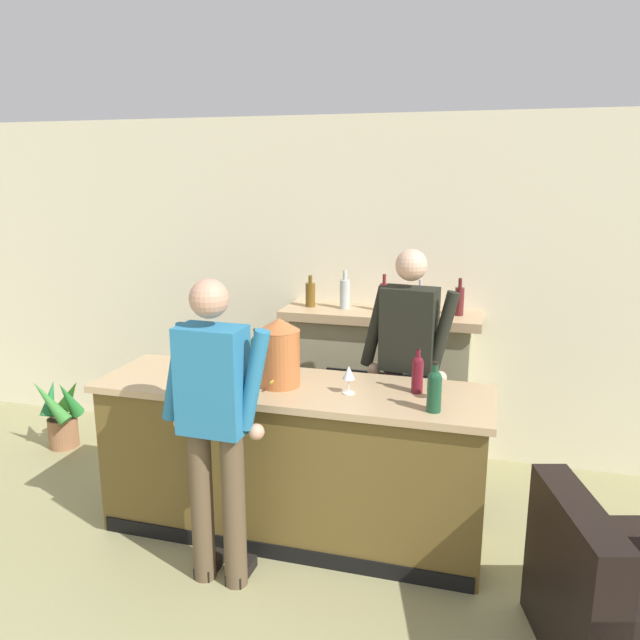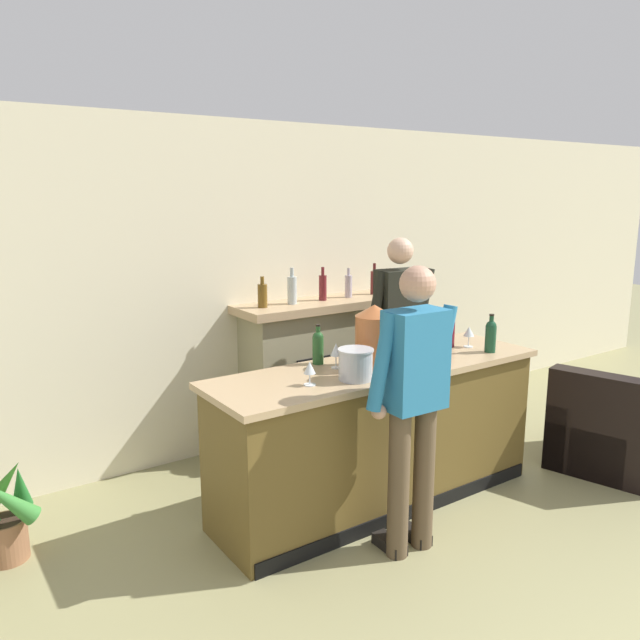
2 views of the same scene
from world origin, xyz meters
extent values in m
cube|color=beige|center=(0.00, 4.30, 1.38)|extent=(12.00, 0.07, 2.75)
cube|color=brown|center=(0.19, 2.82, 0.48)|extent=(2.41, 0.66, 0.97)
cube|color=tan|center=(0.19, 2.82, 0.99)|extent=(2.48, 0.73, 0.04)
cube|color=black|center=(0.19, 2.48, 0.05)|extent=(2.36, 0.01, 0.10)
cube|color=gray|center=(0.53, 4.04, 0.59)|extent=(1.39, 0.44, 1.18)
cube|color=black|center=(0.53, 3.81, 0.44)|extent=(0.76, 0.02, 0.76)
cube|color=tan|center=(0.53, 4.02, 1.22)|extent=(1.55, 0.52, 0.07)
cylinder|color=brown|center=(-0.05, 4.02, 1.35)|extent=(0.08, 0.08, 0.19)
cylinder|color=brown|center=(-0.05, 4.02, 1.48)|extent=(0.03, 0.03, 0.06)
cylinder|color=#B0BCBD|center=(0.24, 4.02, 1.37)|extent=(0.08, 0.08, 0.23)
cylinder|color=#B0BCBD|center=(0.24, 4.02, 1.52)|extent=(0.03, 0.03, 0.08)
cylinder|color=maroon|center=(0.55, 4.02, 1.36)|extent=(0.07, 0.07, 0.22)
cylinder|color=maroon|center=(0.55, 4.02, 1.51)|extent=(0.03, 0.03, 0.07)
cylinder|color=#B1A6B5|center=(0.83, 4.02, 1.35)|extent=(0.06, 0.06, 0.20)
cylinder|color=#B1A6B5|center=(0.83, 4.02, 1.48)|extent=(0.03, 0.03, 0.07)
cylinder|color=#541B1C|center=(1.12, 4.02, 1.36)|extent=(0.07, 0.07, 0.21)
cylinder|color=#541B1C|center=(1.12, 4.02, 1.50)|extent=(0.03, 0.03, 0.07)
cube|color=black|center=(2.11, 2.19, 0.20)|extent=(0.99, 0.99, 0.40)
cube|color=black|center=(1.81, 2.11, 0.42)|extent=(0.39, 0.83, 0.83)
cube|color=black|center=(2.03, 2.48, 0.27)|extent=(0.83, 0.41, 0.54)
cylinder|color=#956341|center=(-2.12, 3.52, 0.13)|extent=(0.25, 0.25, 0.26)
cylinder|color=#332319|center=(-2.12, 3.52, 0.25)|extent=(0.22, 0.22, 0.02)
cone|color=#25762E|center=(-2.02, 3.50, 0.45)|extent=(0.16, 0.28, 0.36)
cone|color=#2E671C|center=(-2.10, 3.61, 0.43)|extent=(0.32, 0.18, 0.34)
cone|color=#377F32|center=(-2.12, 3.39, 0.45)|extent=(0.37, 0.12, 0.40)
cylinder|color=brown|center=(0.04, 2.21, 0.46)|extent=(0.13, 0.13, 0.93)
cube|color=black|center=(0.05, 2.28, 0.04)|extent=(0.11, 0.24, 0.07)
cylinder|color=brown|center=(-0.16, 2.21, 0.46)|extent=(0.13, 0.13, 0.93)
cube|color=black|center=(-0.15, 2.28, 0.04)|extent=(0.11, 0.24, 0.07)
cube|color=teal|center=(-0.06, 2.21, 1.22)|extent=(0.37, 0.23, 0.59)
cylinder|color=teal|center=(0.18, 2.22, 1.24)|extent=(0.20, 0.08, 0.57)
sphere|color=tan|center=(0.18, 2.24, 0.94)|extent=(0.09, 0.09, 0.09)
cylinder|color=teal|center=(-0.28, 2.24, 1.24)|extent=(0.20, 0.08, 0.57)
sphere|color=tan|center=(-0.28, 2.26, 0.94)|extent=(0.09, 0.09, 0.09)
sphere|color=tan|center=(-0.06, 2.21, 1.67)|extent=(0.21, 0.21, 0.21)
cylinder|color=#3D313E|center=(0.74, 3.37, 0.50)|extent=(0.13, 0.13, 1.01)
cube|color=black|center=(0.73, 3.30, 0.04)|extent=(0.13, 0.25, 0.07)
cylinder|color=#3D313E|center=(0.94, 3.35, 0.50)|extent=(0.13, 0.13, 1.01)
cube|color=black|center=(0.93, 3.28, 0.04)|extent=(0.13, 0.25, 0.07)
cube|color=black|center=(0.84, 3.36, 1.29)|extent=(0.38, 0.26, 0.56)
cylinder|color=black|center=(0.61, 3.37, 1.29)|extent=(0.20, 0.08, 0.57)
sphere|color=#D8AB8D|center=(0.61, 3.35, 0.99)|extent=(0.09, 0.09, 0.09)
cylinder|color=black|center=(1.07, 3.31, 1.29)|extent=(0.20, 0.08, 0.57)
sphere|color=#D8AB8D|center=(1.06, 3.29, 0.99)|extent=(0.09, 0.09, 0.09)
sphere|color=#D8AB8D|center=(0.84, 3.36, 1.72)|extent=(0.21, 0.21, 0.21)
cylinder|color=#B96333|center=(0.12, 2.80, 1.19)|extent=(0.25, 0.25, 0.35)
cone|color=#B96333|center=(0.12, 2.80, 1.40)|extent=(0.26, 0.26, 0.08)
cylinder|color=#B29333|center=(0.12, 2.65, 1.08)|extent=(0.02, 0.04, 0.02)
cylinder|color=silver|center=(-0.16, 2.64, 1.10)|extent=(0.22, 0.22, 0.19)
cylinder|color=silver|center=(-0.16, 2.64, 1.20)|extent=(0.23, 0.23, 0.01)
cylinder|color=#164128|center=(1.09, 2.62, 1.11)|extent=(0.08, 0.08, 0.20)
sphere|color=#164128|center=(1.09, 2.62, 1.21)|extent=(0.08, 0.08, 0.08)
cylinder|color=#164128|center=(1.09, 2.62, 1.25)|extent=(0.03, 0.03, 0.08)
cylinder|color=black|center=(1.09, 2.62, 1.29)|extent=(0.04, 0.04, 0.01)
cylinder|color=#224F23|center=(-0.15, 3.08, 1.11)|extent=(0.08, 0.08, 0.19)
sphere|color=#224F23|center=(-0.15, 3.08, 1.20)|extent=(0.07, 0.07, 0.07)
cylinder|color=#224F23|center=(-0.15, 3.08, 1.24)|extent=(0.03, 0.03, 0.07)
cylinder|color=black|center=(-0.15, 3.08, 1.28)|extent=(0.03, 0.03, 0.01)
cylinder|color=#5D111D|center=(0.96, 2.90, 1.11)|extent=(0.07, 0.07, 0.19)
sphere|color=#5D111D|center=(0.96, 2.90, 1.21)|extent=(0.07, 0.07, 0.07)
cylinder|color=#5D111D|center=(0.96, 2.90, 1.24)|extent=(0.03, 0.03, 0.08)
cylinder|color=black|center=(0.96, 2.90, 1.29)|extent=(0.03, 0.03, 0.01)
cylinder|color=silver|center=(1.07, 2.81, 1.01)|extent=(0.07, 0.07, 0.01)
cylinder|color=silver|center=(1.07, 2.81, 1.06)|extent=(0.01, 0.01, 0.08)
cone|color=silver|center=(1.07, 2.81, 1.13)|extent=(0.08, 0.08, 0.07)
cylinder|color=silver|center=(-0.11, 2.92, 1.01)|extent=(0.07, 0.07, 0.01)
cylinder|color=silver|center=(-0.11, 2.92, 1.06)|extent=(0.01, 0.01, 0.08)
cone|color=silver|center=(-0.11, 2.92, 1.14)|extent=(0.08, 0.08, 0.09)
cylinder|color=silver|center=(0.56, 2.77, 1.01)|extent=(0.07, 0.07, 0.01)
cylinder|color=silver|center=(0.56, 2.77, 1.06)|extent=(0.01, 0.01, 0.09)
cone|color=silver|center=(0.56, 2.77, 1.14)|extent=(0.08, 0.08, 0.08)
cylinder|color=silver|center=(-0.46, 2.71, 1.01)|extent=(0.08, 0.08, 0.01)
cylinder|color=silver|center=(-0.46, 2.71, 1.05)|extent=(0.01, 0.01, 0.07)
cone|color=silver|center=(-0.46, 2.71, 1.12)|extent=(0.07, 0.07, 0.07)
camera|label=1|loc=(1.36, -0.69, 2.31)|focal=35.00mm
camera|label=2|loc=(-2.50, -0.35, 2.19)|focal=35.00mm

